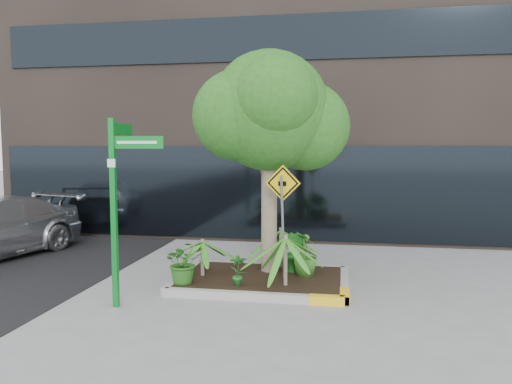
# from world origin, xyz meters

# --- Properties ---
(ground) EXTENTS (80.00, 80.00, 0.00)m
(ground) POSITION_xyz_m (0.00, 0.00, 0.00)
(ground) COLOR gray
(ground) RESTS_ON ground
(building) EXTENTS (18.00, 8.00, 15.00)m
(building) POSITION_xyz_m (0.50, 8.50, 7.50)
(building) COLOR #2D2621
(building) RESTS_ON ground
(planter) EXTENTS (3.35, 2.36, 0.15)m
(planter) POSITION_xyz_m (0.23, 0.27, 0.10)
(planter) COLOR #9E9E99
(planter) RESTS_ON ground
(tree) EXTENTS (3.09, 2.75, 4.64)m
(tree) POSITION_xyz_m (0.27, 0.78, 3.39)
(tree) COLOR gray
(tree) RESTS_ON ground
(palm_front) EXTENTS (1.05, 1.05, 1.17)m
(palm_front) POSITION_xyz_m (0.73, -0.24, 1.02)
(palm_front) COLOR gray
(palm_front) RESTS_ON ground
(palm_left) EXTENTS (0.81, 0.81, 0.90)m
(palm_left) POSITION_xyz_m (-0.97, 0.18, 0.82)
(palm_left) COLOR gray
(palm_left) RESTS_ON ground
(palm_back) EXTENTS (0.93, 0.93, 1.03)m
(palm_back) POSITION_xyz_m (0.46, 1.19, 0.92)
(palm_back) COLOR gray
(palm_back) RESTS_ON ground
(shrub_a) EXTENTS (1.02, 1.02, 0.81)m
(shrub_a) POSITION_xyz_m (-1.15, -0.43, 0.55)
(shrub_a) COLOR #245B1A
(shrub_a) RESTS_ON planter
(shrub_b) EXTENTS (0.65, 0.65, 0.87)m
(shrub_b) POSITION_xyz_m (1.03, 0.54, 0.58)
(shrub_b) COLOR #2F661E
(shrub_b) RESTS_ON planter
(shrub_c) EXTENTS (0.38, 0.38, 0.59)m
(shrub_c) POSITION_xyz_m (-0.13, -0.41, 0.44)
(shrub_c) COLOR #1F651F
(shrub_c) RESTS_ON planter
(shrub_d) EXTENTS (0.65, 0.65, 0.84)m
(shrub_d) POSITION_xyz_m (0.80, 0.74, 0.57)
(shrub_d) COLOR #1C631C
(shrub_d) RESTS_ON planter
(street_sign_post) EXTENTS (0.93, 0.92, 3.15)m
(street_sign_post) POSITION_xyz_m (-1.94, -1.44, 1.95)
(street_sign_post) COLOR #0A7722
(street_sign_post) RESTS_ON ground
(cattle_sign) EXTENTS (0.67, 0.30, 2.20)m
(cattle_sign) POSITION_xyz_m (0.64, 0.01, 1.64)
(cattle_sign) COLOR slate
(cattle_sign) RESTS_ON ground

